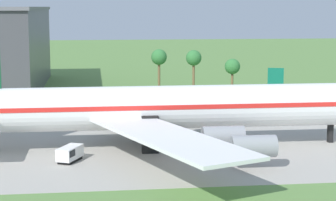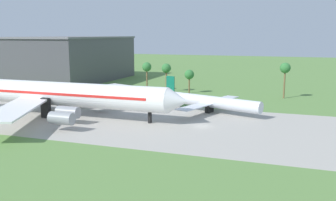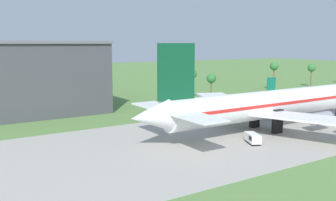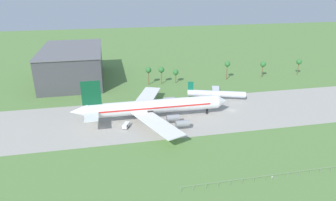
{
  "view_description": "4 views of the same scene",
  "coord_description": "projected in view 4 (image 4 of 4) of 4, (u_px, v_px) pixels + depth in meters",
  "views": [
    {
      "loc": [
        -49.29,
        -88.93,
        20.67
      ],
      "look_at": [
        -38.48,
        -1.01,
        7.01
      ],
      "focal_mm": 65.0,
      "sensor_mm": 36.0,
      "label": 1
    },
    {
      "loc": [
        21.0,
        -85.24,
        21.9
      ],
      "look_at": [
        -8.49,
        -1.01,
        6.01
      ],
      "focal_mm": 40.0,
      "sensor_mm": 36.0,
      "label": 2
    },
    {
      "loc": [
        -106.64,
        -60.38,
        19.98
      ],
      "look_at": [
        -68.46,
        -1.01,
        9.21
      ],
      "focal_mm": 40.0,
      "sensor_mm": 36.0,
      "label": 3
    },
    {
      "loc": [
        -58.68,
        -126.56,
        59.38
      ],
      "look_at": [
        -31.29,
        5.0,
        6.0
      ],
      "focal_mm": 32.0,
      "sensor_mm": 36.0,
      "label": 4
    }
  ],
  "objects": [
    {
      "name": "taxiway_strip",
      "position": [
        232.0,
        111.0,
        148.18
      ],
      "size": [
        320.0,
        44.0,
        0.02
      ],
      "color": "#A8A399",
      "rests_on": "ground_plane"
    },
    {
      "name": "jet_airliner",
      "position": [
        153.0,
        107.0,
        137.53
      ],
      "size": [
        73.08,
        61.33,
        20.07
      ],
      "color": "white",
      "rests_on": "ground_plane"
    },
    {
      "name": "regional_aircraft",
      "position": [
        216.0,
        94.0,
        161.7
      ],
      "size": [
        30.38,
        27.66,
        9.38
      ],
      "color": "silver",
      "rests_on": "ground_plane"
    },
    {
      "name": "ground_plane",
      "position": [
        232.0,
        111.0,
        148.19
      ],
      "size": [
        600.0,
        600.0,
        0.0
      ],
      "primitive_type": "plane",
      "color": "#5B8442"
    },
    {
      "name": "palm_tree_row",
      "position": [
        215.0,
        67.0,
        190.48
      ],
      "size": [
        106.22,
        3.6,
        12.3
      ],
      "color": "brown",
      "rests_on": "ground_plane"
    },
    {
      "name": "terminal_building",
      "position": [
        73.0,
        64.0,
        191.01
      ],
      "size": [
        36.72,
        61.2,
        20.72
      ],
      "color": "#47474C",
      "rests_on": "ground_plane"
    },
    {
      "name": "no_stopping_sign",
      "position": [
        272.0,
        178.0,
        95.61
      ],
      "size": [
        0.44,
        0.08,
        1.68
      ],
      "color": "gray",
      "rests_on": "ground_plane"
    },
    {
      "name": "baggage_tug",
      "position": [
        126.0,
        126.0,
        130.32
      ],
      "size": [
        3.73,
        4.98,
        2.06
      ],
      "color": "black",
      "rests_on": "ground_plane"
    },
    {
      "name": "perimeter_fence",
      "position": [
        299.0,
        173.0,
        97.61
      ],
      "size": [
        80.1,
        0.1,
        2.1
      ],
      "color": "gray",
      "rests_on": "ground_plane"
    }
  ]
}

